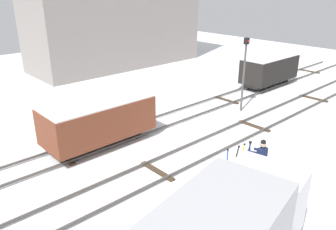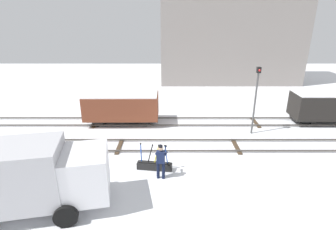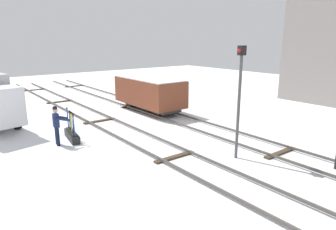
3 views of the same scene
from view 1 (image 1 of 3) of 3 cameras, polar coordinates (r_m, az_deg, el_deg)
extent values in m
plane|color=white|center=(16.45, 7.55, -5.29)|extent=(60.00, 60.00, 0.00)
cube|color=#4C4742|center=(15.99, 9.54, -5.72)|extent=(44.00, 0.07, 0.10)
cube|color=#4C4742|center=(16.81, 5.71, -4.10)|extent=(44.00, 0.07, 0.10)
cube|color=#423323|center=(14.22, -1.83, -9.53)|extent=(0.24, 1.94, 0.08)
cube|color=#423323|center=(19.04, 14.47, -1.83)|extent=(0.24, 1.94, 0.08)
cube|color=#423323|center=(24.94, 23.56, 2.62)|extent=(0.24, 1.94, 0.08)
cube|color=#4C4742|center=(18.32, 0.22, -1.74)|extent=(44.00, 0.07, 0.10)
cube|color=#4C4742|center=(19.32, -2.67, -0.49)|extent=(44.00, 0.07, 0.10)
cube|color=#423323|center=(16.00, -17.40, -6.82)|extent=(0.24, 1.94, 0.08)
cube|color=#423323|center=(22.87, 9.88, 2.54)|extent=(0.24, 1.94, 0.08)
cube|color=#423323|center=(32.64, 22.86, 6.90)|extent=(0.24, 1.94, 0.08)
cube|color=black|center=(14.16, 11.86, -9.51)|extent=(1.83, 0.60, 0.36)
cube|color=black|center=(14.05, 11.92, -8.78)|extent=(1.63, 0.42, 0.06)
cylinder|color=#1E47B7|center=(13.38, 10.04, -7.85)|extent=(0.07, 0.06, 1.05)
sphere|color=black|center=(13.13, 10.17, -5.86)|extent=(0.09, 0.09, 0.09)
cylinder|color=black|center=(13.69, 11.47, -7.32)|extent=(0.32, 0.10, 1.03)
sphere|color=black|center=(13.54, 12.01, -5.27)|extent=(0.09, 0.09, 0.09)
cylinder|color=yellow|center=(13.90, 12.41, -6.91)|extent=(0.29, 0.09, 1.04)
sphere|color=black|center=(13.74, 12.91, -4.89)|extent=(0.09, 0.09, 0.09)
cylinder|color=black|center=(14.14, 13.41, -6.51)|extent=(0.33, 0.10, 1.03)
sphere|color=black|center=(14.00, 13.96, -4.51)|extent=(0.09, 0.09, 0.09)
cylinder|color=#1E47B7|center=(14.22, 13.78, -6.31)|extent=(0.20, 0.08, 1.05)
sphere|color=black|center=(13.94, 13.78, -4.50)|extent=(0.09, 0.09, 0.09)
cylinder|color=#111831|center=(13.84, 15.05, -9.42)|extent=(0.15, 0.15, 0.85)
cylinder|color=#111831|center=(14.02, 15.76, -9.08)|extent=(0.15, 0.15, 0.85)
cube|color=#192347|center=(13.58, 15.71, -6.60)|extent=(0.41, 0.29, 0.61)
sphere|color=tan|center=(13.37, 15.90, -4.86)|extent=(0.23, 0.23, 0.23)
sphere|color=black|center=(13.33, 15.95, -4.49)|extent=(0.21, 0.21, 0.21)
cylinder|color=#192347|center=(13.55, 14.28, -6.21)|extent=(0.19, 0.59, 0.27)
cylinder|color=#192347|center=(13.85, 15.44, -5.72)|extent=(0.19, 0.59, 0.26)
cube|color=silver|center=(10.35, 15.64, -14.00)|extent=(2.27, 2.43, 1.90)
cube|color=black|center=(10.90, 17.60, -10.19)|extent=(0.39, 1.76, 0.76)
cylinder|color=black|center=(10.84, 7.94, -18.42)|extent=(0.93, 0.42, 0.90)
cylinder|color=#4C4C4C|center=(20.61, 12.73, 6.06)|extent=(0.12, 0.12, 4.10)
cube|color=black|center=(20.15, 13.25, 12.18)|extent=(0.24, 0.24, 0.36)
sphere|color=red|center=(20.07, 13.56, 12.12)|extent=(0.14, 0.14, 0.14)
cube|color=gray|center=(32.42, -9.08, 18.57)|extent=(15.91, 5.99, 11.62)
cube|color=#2D2B28|center=(26.80, 16.70, 5.58)|extent=(4.72, 1.23, 0.20)
cube|color=black|center=(26.57, 16.92, 7.56)|extent=(4.97, 2.03, 1.71)
cube|color=white|center=(26.38, 17.13, 9.42)|extent=(4.87, 1.95, 0.06)
cylinder|color=black|center=(25.22, 15.77, 4.58)|extent=(0.70, 0.11, 0.70)
cylinder|color=black|center=(25.79, 13.74, 5.14)|extent=(0.70, 0.11, 0.70)
cylinder|color=black|center=(27.91, 19.41, 5.77)|extent=(0.70, 0.11, 0.70)
cylinder|color=black|center=(28.43, 17.50, 6.27)|extent=(0.70, 0.11, 0.70)
cube|color=#2D2B28|center=(16.62, -11.52, -3.73)|extent=(4.97, 1.41, 0.20)
cube|color=brown|center=(16.24, -11.76, -0.74)|extent=(5.23, 2.32, 1.68)
cube|color=white|center=(15.94, -12.00, 2.15)|extent=(5.13, 2.23, 0.06)
cylinder|color=black|center=(15.43, -15.63, -6.41)|extent=(0.70, 0.10, 0.70)
cylinder|color=black|center=(16.46, -17.69, -4.81)|extent=(0.70, 0.10, 0.70)
cylinder|color=black|center=(17.01, -5.54, -2.95)|extent=(0.70, 0.10, 0.70)
cylinder|color=black|center=(17.95, -7.99, -1.70)|extent=(0.70, 0.10, 0.70)
camera|label=2|loc=(11.84, 73.06, 6.40)|focal=28.13mm
camera|label=3|loc=(24.12, 43.07, 9.51)|focal=32.36mm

